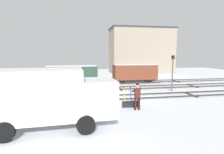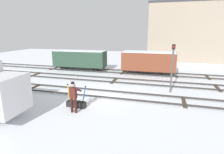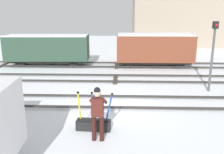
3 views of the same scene
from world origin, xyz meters
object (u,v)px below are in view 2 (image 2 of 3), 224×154
at_px(rail_worker, 73,95).
at_px(freight_car_back_track, 149,61).
at_px(signal_post, 172,63).
at_px(freight_car_mid_siding, 80,59).
at_px(switch_lever_frame, 76,103).

xyz_separation_m(rail_worker, freight_car_back_track, (3.26, 11.13, 0.34)).
relative_size(signal_post, freight_car_back_track, 0.65).
bearing_deg(freight_car_back_track, freight_car_mid_siding, -179.95).
distance_m(freight_car_back_track, freight_car_mid_siding, 8.08).
height_order(switch_lever_frame, signal_post, signal_post).
bearing_deg(rail_worker, freight_car_back_track, 77.36).
xyz_separation_m(switch_lever_frame, freight_car_mid_siding, (-4.59, 10.41, 1.11)).
bearing_deg(freight_car_mid_siding, switch_lever_frame, -68.08).
bearing_deg(switch_lever_frame, signal_post, 42.65).
relative_size(switch_lever_frame, signal_post, 0.40).
xyz_separation_m(rail_worker, freight_car_mid_siding, (-4.82, 11.13, 0.29)).
height_order(rail_worker, freight_car_mid_siding, freight_car_mid_siding).
bearing_deg(freight_car_back_track, signal_post, -69.33).
distance_m(rail_worker, freight_car_mid_siding, 12.14).
bearing_deg(signal_post, freight_car_mid_siding, 150.47).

